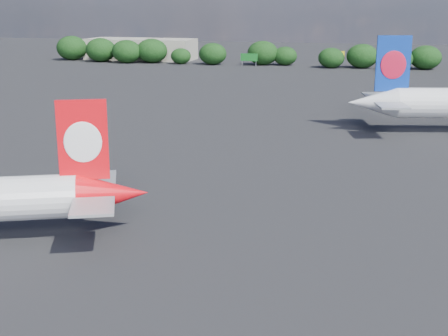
# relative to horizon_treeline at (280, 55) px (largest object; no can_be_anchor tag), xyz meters

# --- Properties ---
(ground) EXTENTS (500.00, 500.00, 0.00)m
(ground) POSITION_rel_horizon_treeline_xyz_m (7.77, -119.74, -4.02)
(ground) COLOR black
(ground) RESTS_ON ground
(terminal_building) EXTENTS (42.00, 16.00, 8.00)m
(terminal_building) POSITION_rel_horizon_treeline_xyz_m (-57.23, 12.26, -0.02)
(terminal_building) COLOR gray
(terminal_building) RESTS_ON ground
(highway_sign) EXTENTS (6.00, 0.30, 4.50)m
(highway_sign) POSITION_rel_horizon_treeline_xyz_m (-10.23, -3.74, -0.89)
(highway_sign) COLOR #125D1D
(highway_sign) RESTS_ON ground
(billboard_yellow) EXTENTS (5.00, 0.30, 5.50)m
(billboard_yellow) POSITION_rel_horizon_treeline_xyz_m (19.77, 2.26, -0.15)
(billboard_yellow) COLOR yellow
(billboard_yellow) RESTS_ON ground
(horizon_treeline) EXTENTS (205.44, 15.97, 9.30)m
(horizon_treeline) POSITION_rel_horizon_treeline_xyz_m (0.00, 0.00, 0.00)
(horizon_treeline) COLOR black
(horizon_treeline) RESTS_ON ground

